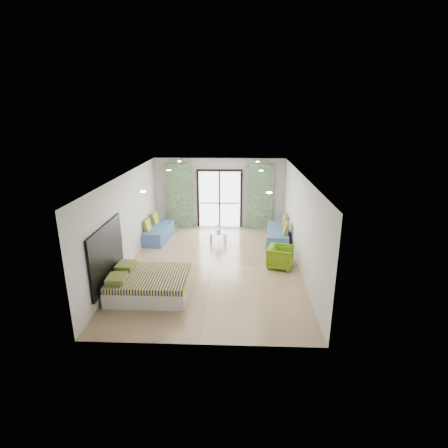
{
  "coord_description": "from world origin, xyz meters",
  "views": [
    {
      "loc": [
        0.71,
        -9.53,
        4.36
      ],
      "look_at": [
        0.31,
        0.44,
        1.15
      ],
      "focal_mm": 28.0,
      "sensor_mm": 36.0,
      "label": 1
    }
  ],
  "objects_px": {
    "armchair": "(280,256)",
    "daybed_right": "(278,235)",
    "bed": "(149,284)",
    "daybed_left": "(158,232)",
    "coffee_table": "(218,233)"
  },
  "relations": [
    {
      "from": "bed",
      "to": "daybed_right",
      "type": "height_order",
      "value": "daybed_right"
    },
    {
      "from": "daybed_right",
      "to": "bed",
      "type": "bearing_deg",
      "value": -128.35
    },
    {
      "from": "daybed_left",
      "to": "armchair",
      "type": "relative_size",
      "value": 2.55
    },
    {
      "from": "bed",
      "to": "daybed_left",
      "type": "bearing_deg",
      "value": 99.31
    },
    {
      "from": "bed",
      "to": "daybed_right",
      "type": "relative_size",
      "value": 0.97
    },
    {
      "from": "daybed_right",
      "to": "armchair",
      "type": "distance_m",
      "value": 1.97
    },
    {
      "from": "bed",
      "to": "coffee_table",
      "type": "distance_m",
      "value": 4.04
    },
    {
      "from": "daybed_right",
      "to": "coffee_table",
      "type": "xyz_separation_m",
      "value": [
        -2.08,
        0.06,
        0.04
      ]
    },
    {
      "from": "bed",
      "to": "daybed_right",
      "type": "xyz_separation_m",
      "value": [
        3.59,
        3.69,
        0.02
      ]
    },
    {
      "from": "daybed_right",
      "to": "armchair",
      "type": "height_order",
      "value": "daybed_right"
    },
    {
      "from": "armchair",
      "to": "daybed_right",
      "type": "bearing_deg",
      "value": 10.95
    },
    {
      "from": "armchair",
      "to": "daybed_left",
      "type": "bearing_deg",
      "value": 77.05
    },
    {
      "from": "daybed_left",
      "to": "armchair",
      "type": "distance_m",
      "value": 4.64
    },
    {
      "from": "bed",
      "to": "daybed_left",
      "type": "relative_size",
      "value": 1.04
    },
    {
      "from": "daybed_right",
      "to": "armchair",
      "type": "bearing_deg",
      "value": -88.26
    }
  ]
}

